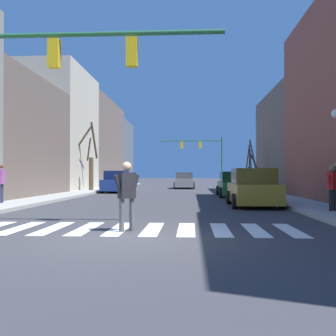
{
  "coord_description": "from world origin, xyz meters",
  "views": [
    {
      "loc": [
        1.47,
        -8.7,
        1.48
      ],
      "look_at": [
        -0.1,
        18.13,
        1.86
      ],
      "focal_mm": 42.0,
      "sensor_mm": 36.0,
      "label": 1
    }
  ],
  "objects_px": {
    "car_parked_left_mid": "(117,182)",
    "pedestrian_on_right_sidewalk": "(332,184)",
    "car_driving_away_lane": "(184,181)",
    "street_tree_left_mid": "(90,162)",
    "traffic_signal_far": "(203,150)",
    "street_tree_right_near": "(250,168)",
    "car_driving_toward_lane": "(253,189)",
    "traffic_signal_near": "(42,75)",
    "car_parked_right_mid": "(235,185)",
    "pedestrian_on_left_sidewalk": "(127,190)",
    "pedestrian_crossing_street": "(1,179)"
  },
  "relations": [
    {
      "from": "traffic_signal_near",
      "to": "pedestrian_on_right_sidewalk",
      "type": "xyz_separation_m",
      "value": [
        9.38,
        3.01,
        -3.27
      ]
    },
    {
      "from": "car_driving_away_lane",
      "to": "street_tree_right_near",
      "type": "relative_size",
      "value": 1.2
    },
    {
      "from": "car_driving_away_lane",
      "to": "pedestrian_on_left_sidewalk",
      "type": "bearing_deg",
      "value": 178.06
    },
    {
      "from": "car_parked_left_mid",
      "to": "street_tree_left_mid",
      "type": "bearing_deg",
      "value": 76.29
    },
    {
      "from": "traffic_signal_far",
      "to": "pedestrian_on_right_sidewalk",
      "type": "height_order",
      "value": "traffic_signal_far"
    },
    {
      "from": "car_driving_toward_lane",
      "to": "pedestrian_crossing_street",
      "type": "distance_m",
      "value": 11.41
    },
    {
      "from": "pedestrian_on_left_sidewalk",
      "to": "pedestrian_on_right_sidewalk",
      "type": "relative_size",
      "value": 1.1
    },
    {
      "from": "pedestrian_on_left_sidewalk",
      "to": "street_tree_right_near",
      "type": "height_order",
      "value": "street_tree_right_near"
    },
    {
      "from": "car_parked_left_mid",
      "to": "pedestrian_crossing_street",
      "type": "xyz_separation_m",
      "value": [
        -2.75,
        -13.33,
        0.42
      ]
    },
    {
      "from": "car_parked_right_mid",
      "to": "pedestrian_crossing_street",
      "type": "relative_size",
      "value": 2.57
    },
    {
      "from": "car_parked_right_mid",
      "to": "pedestrian_on_left_sidewalk",
      "type": "xyz_separation_m",
      "value": [
        -4.44,
        -15.43,
        0.3
      ]
    },
    {
      "from": "car_parked_right_mid",
      "to": "pedestrian_on_right_sidewalk",
      "type": "distance_m",
      "value": 11.36
    },
    {
      "from": "car_parked_right_mid",
      "to": "car_parked_left_mid",
      "type": "bearing_deg",
      "value": 58.94
    },
    {
      "from": "car_driving_away_lane",
      "to": "car_driving_toward_lane",
      "type": "bearing_deg",
      "value": -170.74
    },
    {
      "from": "street_tree_left_mid",
      "to": "car_driving_away_lane",
      "type": "bearing_deg",
      "value": 46.76
    },
    {
      "from": "traffic_signal_near",
      "to": "car_parked_left_mid",
      "type": "distance_m",
      "value": 19.72
    },
    {
      "from": "car_parked_right_mid",
      "to": "pedestrian_crossing_street",
      "type": "height_order",
      "value": "pedestrian_crossing_street"
    },
    {
      "from": "car_driving_away_lane",
      "to": "traffic_signal_far",
      "type": "bearing_deg",
      "value": -13.65
    },
    {
      "from": "car_parked_left_mid",
      "to": "pedestrian_on_left_sidewalk",
      "type": "bearing_deg",
      "value": -168.51
    },
    {
      "from": "pedestrian_on_left_sidewalk",
      "to": "pedestrian_crossing_street",
      "type": "distance_m",
      "value": 10.07
    },
    {
      "from": "car_parked_left_mid",
      "to": "pedestrian_on_right_sidewalk",
      "type": "xyz_separation_m",
      "value": [
        10.85,
        -16.33,
        0.32
      ]
    },
    {
      "from": "pedestrian_crossing_street",
      "to": "pedestrian_on_right_sidewalk",
      "type": "relative_size",
      "value": 1.11
    },
    {
      "from": "street_tree_left_mid",
      "to": "traffic_signal_far",
      "type": "bearing_deg",
      "value": 60.07
    },
    {
      "from": "car_driving_toward_lane",
      "to": "pedestrian_on_right_sidewalk",
      "type": "relative_size",
      "value": 2.64
    },
    {
      "from": "traffic_signal_near",
      "to": "car_parked_right_mid",
      "type": "relative_size",
      "value": 1.69
    },
    {
      "from": "car_driving_toward_lane",
      "to": "pedestrian_crossing_street",
      "type": "relative_size",
      "value": 2.38
    },
    {
      "from": "traffic_signal_near",
      "to": "car_driving_away_lane",
      "type": "relative_size",
      "value": 1.58
    },
    {
      "from": "car_parked_right_mid",
      "to": "pedestrian_on_left_sidewalk",
      "type": "distance_m",
      "value": 16.06
    },
    {
      "from": "street_tree_left_mid",
      "to": "car_parked_left_mid",
      "type": "bearing_deg",
      "value": -13.71
    },
    {
      "from": "traffic_signal_near",
      "to": "traffic_signal_far",
      "type": "bearing_deg",
      "value": 80.95
    },
    {
      "from": "car_driving_away_lane",
      "to": "street_tree_left_mid",
      "type": "relative_size",
      "value": 0.89
    },
    {
      "from": "pedestrian_crossing_street",
      "to": "street_tree_left_mid",
      "type": "relative_size",
      "value": 0.33
    },
    {
      "from": "car_parked_left_mid",
      "to": "pedestrian_on_left_sidewalk",
      "type": "distance_m",
      "value": 21.05
    },
    {
      "from": "car_driving_away_lane",
      "to": "pedestrian_on_right_sidewalk",
      "type": "xyz_separation_m",
      "value": [
        5.67,
        -24.85,
        0.36
      ]
    },
    {
      "from": "traffic_signal_near",
      "to": "traffic_signal_far",
      "type": "relative_size",
      "value": 1.02
    },
    {
      "from": "traffic_signal_far",
      "to": "street_tree_right_near",
      "type": "distance_m",
      "value": 16.38
    },
    {
      "from": "car_driving_away_lane",
      "to": "pedestrian_crossing_street",
      "type": "height_order",
      "value": "pedestrian_crossing_street"
    },
    {
      "from": "pedestrian_on_right_sidewalk",
      "to": "car_parked_right_mid",
      "type": "bearing_deg",
      "value": -124.03
    },
    {
      "from": "car_parked_right_mid",
      "to": "pedestrian_crossing_street",
      "type": "bearing_deg",
      "value": 125.53
    },
    {
      "from": "car_parked_left_mid",
      "to": "street_tree_left_mid",
      "type": "distance_m",
      "value": 2.87
    },
    {
      "from": "car_driving_toward_lane",
      "to": "car_parked_left_mid",
      "type": "height_order",
      "value": "car_driving_toward_lane"
    },
    {
      "from": "car_driving_toward_lane",
      "to": "traffic_signal_far",
      "type": "bearing_deg",
      "value": 2.56
    },
    {
      "from": "car_driving_toward_lane",
      "to": "pedestrian_on_left_sidewalk",
      "type": "relative_size",
      "value": 2.4
    },
    {
      "from": "car_driving_toward_lane",
      "to": "street_tree_left_mid",
      "type": "bearing_deg",
      "value": 39.52
    },
    {
      "from": "car_driving_toward_lane",
      "to": "car_driving_away_lane",
      "type": "distance_m",
      "value": 21.49
    },
    {
      "from": "traffic_signal_near",
      "to": "street_tree_right_near",
      "type": "xyz_separation_m",
      "value": [
        9.15,
        20.71,
        -2.46
      ]
    },
    {
      "from": "traffic_signal_far",
      "to": "car_driving_toward_lane",
      "type": "xyz_separation_m",
      "value": [
        1.34,
        -29.92,
        -3.53
      ]
    },
    {
      "from": "pedestrian_on_right_sidewalk",
      "to": "street_tree_right_near",
      "type": "relative_size",
      "value": 0.4
    },
    {
      "from": "car_parked_right_mid",
      "to": "car_driving_away_lane",
      "type": "relative_size",
      "value": 0.94
    },
    {
      "from": "traffic_signal_near",
      "to": "pedestrian_crossing_street",
      "type": "height_order",
      "value": "traffic_signal_near"
    }
  ]
}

